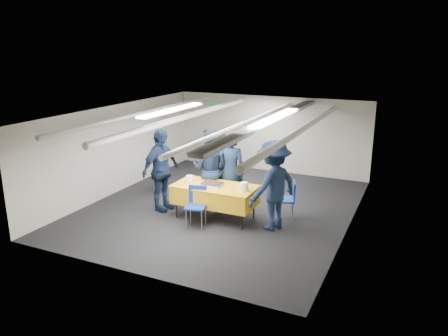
{
  "coord_description": "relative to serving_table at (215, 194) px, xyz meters",
  "views": [
    {
      "loc": [
        4.22,
        -8.95,
        3.8
      ],
      "look_at": [
        0.16,
        -0.2,
        1.05
      ],
      "focal_mm": 35.0,
      "sensor_mm": 36.0,
      "label": 1
    }
  ],
  "objects": [
    {
      "name": "podium",
      "position": [
        -1.77,
        3.73,
        0.05
      ],
      "size": [
        0.62,
        0.53,
        1.25
      ],
      "color": "brown",
      "rests_on": "ground"
    },
    {
      "name": "chair_near",
      "position": [
        -0.19,
        -0.51,
        -0.03
      ],
      "size": [
        0.51,
        0.51,
        0.87
      ],
      "color": "gray",
      "rests_on": "ground"
    },
    {
      "name": "chair_right",
      "position": [
        1.52,
        0.66,
        -0.03
      ],
      "size": [
        0.53,
        0.53,
        0.87
      ],
      "color": "gray",
      "rests_on": "ground"
    },
    {
      "name": "sailor_a",
      "position": [
        0.09,
        0.66,
        0.38
      ],
      "size": [
        0.78,
        0.62,
        1.88
      ],
      "primitive_type": "imported",
      "rotation": [
        0.0,
        0.0,
        3.42
      ],
      "color": "black",
      "rests_on": "ground"
    },
    {
      "name": "sailor_d",
      "position": [
        1.35,
        0.0,
        0.4
      ],
      "size": [
        1.19,
        1.43,
        1.92
      ],
      "primitive_type": "imported",
      "rotation": [
        0.0,
        0.0,
        -2.03
      ],
      "color": "black",
      "rests_on": "ground"
    },
    {
      "name": "plate_stack_right",
      "position": [
        0.72,
        -0.05,
        0.3
      ],
      "size": [
        0.2,
        0.2,
        0.18
      ],
      "color": "white",
      "rests_on": "serving_table"
    },
    {
      "name": "sailor_c",
      "position": [
        -1.37,
        -0.05,
        0.41
      ],
      "size": [
        0.66,
        1.2,
        1.94
      ],
      "primitive_type": "imported",
      "rotation": [
        0.0,
        0.0,
        1.4
      ],
      "color": "black",
      "rests_on": "ground"
    },
    {
      "name": "sailor_b",
      "position": [
        -0.41,
        0.59,
        0.38
      ],
      "size": [
        0.96,
        0.77,
        1.88
      ],
      "primitive_type": "imported",
      "rotation": [
        0.0,
        0.0,
        3.21
      ],
      "color": "black",
      "rests_on": "ground"
    },
    {
      "name": "plate_stack_left",
      "position": [
        -0.61,
        -0.05,
        0.29
      ],
      "size": [
        0.2,
        0.2,
        0.16
      ],
      "color": "white",
      "rests_on": "serving_table"
    },
    {
      "name": "chair_left",
      "position": [
        -2.12,
        1.07,
        -0.03
      ],
      "size": [
        0.57,
        0.57,
        0.87
      ],
      "color": "gray",
      "rests_on": "ground"
    },
    {
      "name": "ground",
      "position": [
        -0.17,
        0.68,
        -0.56
      ],
      "size": [
        7.0,
        7.0,
        0.0
      ],
      "primitive_type": "plane",
      "color": "black",
      "rests_on": "ground"
    },
    {
      "name": "room_shell",
      "position": [
        -0.07,
        1.09,
        1.25
      ],
      "size": [
        6.0,
        7.0,
        2.3
      ],
      "color": "beige",
      "rests_on": "ground"
    },
    {
      "name": "serving_table",
      "position": [
        0.0,
        0.0,
        0.0
      ],
      "size": [
        1.84,
        0.93,
        0.77
      ],
      "color": "black",
      "rests_on": "ground"
    },
    {
      "name": "sheet_cake",
      "position": [
        -0.05,
        -0.04,
        0.25
      ],
      "size": [
        0.46,
        0.36,
        0.08
      ],
      "color": "white",
      "rests_on": "serving_table"
    }
  ]
}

